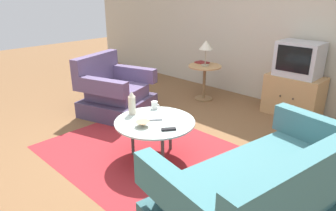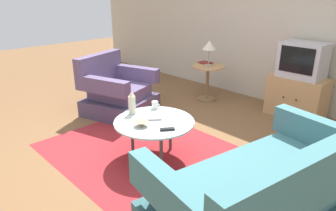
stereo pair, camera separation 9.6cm
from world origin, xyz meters
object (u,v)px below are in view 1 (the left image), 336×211
at_px(side_table, 204,75).
at_px(vase, 132,103).
at_px(tv_remote_dark, 169,129).
at_px(armchair, 114,93).
at_px(coffee_table, 155,124).
at_px(mug, 155,105).
at_px(bowl, 143,124).
at_px(tv_remote_silver, 155,119).
at_px(couch, 268,192).
at_px(book, 202,62).
at_px(tv_stand, 293,95).
at_px(table_lamp, 206,46).
at_px(television, 299,59).

relative_size(side_table, vase, 2.21).
bearing_deg(vase, tv_remote_dark, -1.58).
xyz_separation_m(armchair, coffee_table, (1.43, -0.52, 0.12)).
bearing_deg(armchair, tv_remote_dark, 53.84).
distance_m(coffee_table, mug, 0.36).
relative_size(bowl, tv_remote_dark, 1.01).
relative_size(coffee_table, side_table, 1.46).
bearing_deg(tv_remote_silver, bowl, -135.38).
bearing_deg(vase, side_table, 104.22).
bearing_deg(coffee_table, couch, -2.70).
bearing_deg(bowl, vase, 157.21).
bearing_deg(book, armchair, -106.41).
distance_m(couch, book, 3.14).
distance_m(armchair, tv_stand, 2.68).
bearing_deg(table_lamp, armchair, -114.54).
relative_size(armchair, side_table, 1.92).
distance_m(mug, tv_remote_silver, 0.33).
bearing_deg(table_lamp, coffee_table, -67.27).
xyz_separation_m(coffee_table, tv_remote_silver, (-0.01, 0.02, 0.04)).
bearing_deg(tv_stand, mug, -110.93).
xyz_separation_m(armchair, tv_remote_silver, (1.42, -0.51, 0.17)).
height_order(mug, bowl, mug).
bearing_deg(book, coffee_table, -63.63).
height_order(tv_remote_dark, tv_remote_silver, same).
relative_size(table_lamp, mug, 3.40).
distance_m(couch, tv_stand, 2.53).
distance_m(couch, tv_remote_silver, 1.39).
relative_size(couch, mug, 15.71).
xyz_separation_m(table_lamp, bowl, (0.81, -2.09, -0.44)).
bearing_deg(couch, book, 58.33).
distance_m(couch, mug, 1.66).
distance_m(coffee_table, book, 2.25).
xyz_separation_m(bowl, tv_remote_silver, (-0.03, 0.20, -0.02)).
relative_size(tv_remote_dark, book, 0.68).
height_order(television, vase, television).
relative_size(bowl, book, 0.69).
relative_size(coffee_table, tv_remote_dark, 5.92).
xyz_separation_m(mug, tv_remote_dark, (0.52, -0.31, -0.03)).
distance_m(coffee_table, tv_remote_dark, 0.28).
relative_size(couch, table_lamp, 4.62).
relative_size(armchair, bowl, 7.64).
height_order(table_lamp, tv_remote_silver, table_lamp).
height_order(vase, tv_remote_dark, vase).
relative_size(bowl, tv_remote_silver, 0.98).
bearing_deg(tv_stand, book, -168.67).
relative_size(tv_stand, tv_remote_dark, 5.31).
relative_size(table_lamp, book, 1.93).
bearing_deg(television, bowl, -101.89).
xyz_separation_m(side_table, tv_remote_silver, (0.80, -1.91, 0.03)).
bearing_deg(couch, vase, 99.78).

